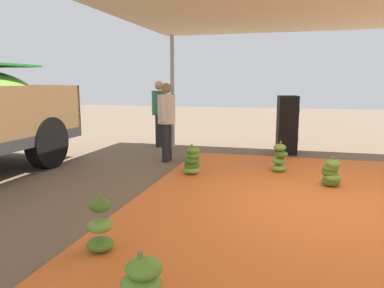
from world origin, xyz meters
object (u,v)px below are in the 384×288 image
Objects in this scene: banana_bunch_8 at (192,161)px; banana_bunch_0 at (279,159)px; banana_bunch_2 at (143,285)px; banana_bunch_3 at (331,174)px; speaker_stack at (287,125)px; worker_2 at (159,109)px; worker_0 at (167,116)px; banana_bunch_1 at (100,228)px.

banana_bunch_0 is at bearing -69.16° from banana_bunch_8.
banana_bunch_0 is 4.64m from banana_bunch_2.
speaker_stack is at bearing 14.93° from banana_bunch_3.
banana_bunch_2 is 4.04m from banana_bunch_8.
speaker_stack reaches higher than banana_bunch_8.
banana_bunch_3 is at bearing -23.90° from banana_bunch_2.
banana_bunch_3 is 0.28× the size of worker_2.
banana_bunch_0 is 1.14m from banana_bunch_3.
banana_bunch_8 is at bearing 110.84° from banana_bunch_0.
worker_0 is (0.98, 0.81, 0.72)m from banana_bunch_8.
worker_2 reaches higher than banana_bunch_0.
banana_bunch_0 is 1.36× the size of banana_bunch_2.
banana_bunch_2 is at bearing -163.20° from worker_0.
worker_2 is at bearing 18.86° from banana_bunch_2.
banana_bunch_0 is 1.64m from banana_bunch_8.
banana_bunch_0 is at bearing -123.80° from worker_2.
banana_bunch_1 is 1.21× the size of banana_bunch_3.
banana_bunch_8 is at bearing -1.27° from banana_bunch_1.
worker_0 reaches higher than banana_bunch_3.
banana_bunch_2 is at bearing -161.14° from worker_2.
banana_bunch_2 is 0.32× the size of speaker_stack.
banana_bunch_8 is 0.33× the size of worker_0.
banana_bunch_3 is at bearing -126.08° from worker_2.
banana_bunch_3 is at bearing -38.77° from banana_bunch_1.
worker_2 is (6.65, 2.27, 0.81)m from banana_bunch_2.
worker_0 is at bearing 80.41° from banana_bunch_0.
banana_bunch_3 is 2.83m from speaker_stack.
banana_bunch_0 is 0.35× the size of worker_0.
speaker_stack is at bearing -58.27° from worker_0.
banana_bunch_1 is 3.23m from banana_bunch_8.
banana_bunch_8 is at bearing 9.75° from banana_bunch_2.
banana_bunch_0 is 1.06× the size of banana_bunch_8.
banana_bunch_3 is 2.37m from banana_bunch_8.
worker_0 is at bearing 39.74° from banana_bunch_8.
worker_2 is (2.88, 3.95, 0.78)m from banana_bunch_3.
banana_bunch_0 reaches higher than banana_bunch_8.
worker_0 is at bearing -155.42° from worker_2.
banana_bunch_1 is 1.07× the size of banana_bunch_8.
worker_2 is (2.09, 3.12, 0.74)m from banana_bunch_0.
banana_bunch_8 is (3.23, -0.07, -0.01)m from banana_bunch_1.
banana_bunch_0 is 4.14m from banana_bunch_1.
banana_bunch_1 is at bearing -165.59° from worker_2.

